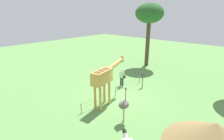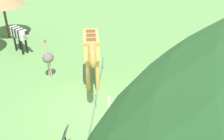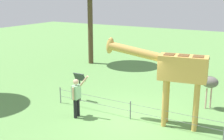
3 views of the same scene
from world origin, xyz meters
name	(u,v)px [view 2 (image 2 of 3)]	position (x,y,z in m)	size (l,w,h in m)	color
ground_plane	(95,107)	(0.00, 0.00, 0.00)	(60.00, 60.00, 0.00)	#60934C
giraffe	(92,49)	(-1.54, -0.25, 2.12)	(3.85, 1.06, 3.20)	gold
visitor	(113,121)	(1.93, 0.94, 0.90)	(0.60, 0.58, 1.73)	black
zebra	(20,35)	(-5.33, -5.14, 1.16)	(1.40, 1.57, 1.66)	black
ostrich	(48,58)	(-2.39, -2.61, 1.18)	(0.70, 0.56, 2.25)	#CC9E93
info_sign	(65,138)	(2.93, -0.63, 0.95)	(0.56, 0.21, 1.32)	black
wire_fence	(96,100)	(0.00, 0.06, 0.40)	(7.05, 0.05, 0.75)	slate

